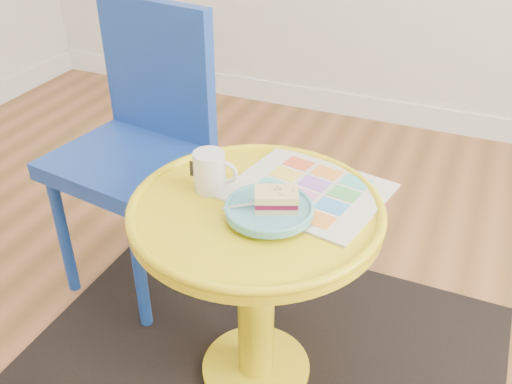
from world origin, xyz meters
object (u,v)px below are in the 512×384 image
at_px(plate, 269,210).
at_px(mug, 210,171).
at_px(side_table, 256,260).
at_px(newspaper, 308,191).
at_px(chair, 140,135).

bearing_deg(plate, mug, 162.44).
bearing_deg(side_table, newspaper, 50.63).
bearing_deg(chair, newspaper, -7.95).
xyz_separation_m(newspaper, mug, (-0.22, -0.08, 0.05)).
xyz_separation_m(side_table, plate, (0.04, -0.03, 0.18)).
bearing_deg(side_table, mug, 168.45).
xyz_separation_m(side_table, mug, (-0.13, 0.03, 0.21)).
bearing_deg(side_table, chair, 150.49).
bearing_deg(mug, plate, -22.78).
bearing_deg(plate, side_table, 147.11).
height_order(newspaper, mug, mug).
relative_size(chair, mug, 8.17).
distance_m(side_table, plate, 0.18).
bearing_deg(plate, chair, 150.22).
distance_m(chair, newspaper, 0.62).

